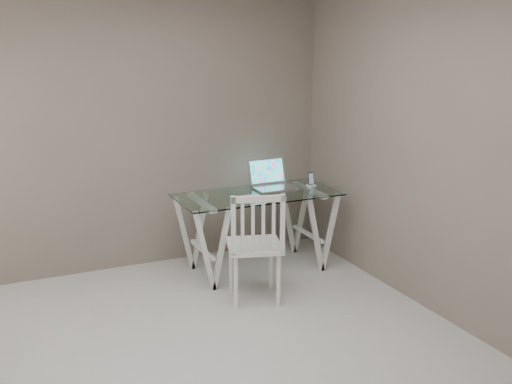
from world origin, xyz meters
The scene contains 7 objects.
room centered at (-0.06, 0.02, 1.72)m, with size 4.50×4.52×2.71m.
desk centered at (1.09, 1.64, 0.38)m, with size 1.50×0.70×0.75m.
chair centered at (0.77, 0.97, 0.53)m, with size 0.54×0.54×0.96m.
laptop centered at (1.32, 1.82, 0.81)m, with size 0.38×0.34×0.26m.
keyboard centered at (0.96, 1.56, 0.75)m, with size 0.26×0.11×0.01m, color silver.
mouse centered at (1.11, 1.35, 0.76)m, with size 0.12×0.07×0.04m, color white.
phone_dock centered at (1.70, 1.69, 0.78)m, with size 0.07×0.07×0.13m.
Camera 1 is at (-1.31, -3.57, 2.25)m, focal length 45.00 mm.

